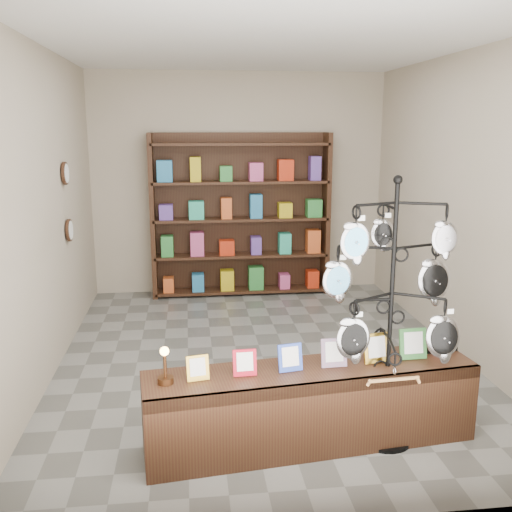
{
  "coord_description": "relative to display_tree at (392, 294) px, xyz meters",
  "views": [
    {
      "loc": [
        -0.71,
        -5.36,
        2.27
      ],
      "look_at": [
        -0.19,
        -1.0,
        1.28
      ],
      "focal_mm": 40.0,
      "sensor_mm": 36.0,
      "label": 1
    }
  ],
  "objects": [
    {
      "name": "display_tree",
      "position": [
        0.0,
        0.0,
        0.0
      ],
      "size": [
        1.0,
        0.84,
        1.96
      ],
      "rotation": [
        0.0,
        0.0,
        -0.02
      ],
      "color": "black",
      "rests_on": "ground"
    },
    {
      "name": "ground",
      "position": [
        -0.69,
        1.67,
        -1.13
      ],
      "size": [
        5.0,
        5.0,
        0.0
      ],
      "primitive_type": "plane",
      "color": "slate",
      "rests_on": "ground"
    },
    {
      "name": "wall_clocks",
      "position": [
        -2.66,
        2.47,
        0.37
      ],
      "size": [
        0.03,
        0.24,
        0.84
      ],
      "color": "black",
      "rests_on": "ground"
    },
    {
      "name": "room_envelope",
      "position": [
        -0.69,
        1.67,
        0.72
      ],
      "size": [
        5.0,
        5.0,
        5.0
      ],
      "color": "#A99A88",
      "rests_on": "ground"
    },
    {
      "name": "front_shelf",
      "position": [
        -0.55,
        0.02,
        -0.83
      ],
      "size": [
        2.44,
        0.76,
        0.85
      ],
      "rotation": [
        0.0,
        0.0,
        0.11
      ],
      "color": "black",
      "rests_on": "ground"
    },
    {
      "name": "back_shelving",
      "position": [
        -0.69,
        3.96,
        -0.1
      ],
      "size": [
        2.42,
        0.36,
        2.2
      ],
      "color": "black",
      "rests_on": "ground"
    }
  ]
}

